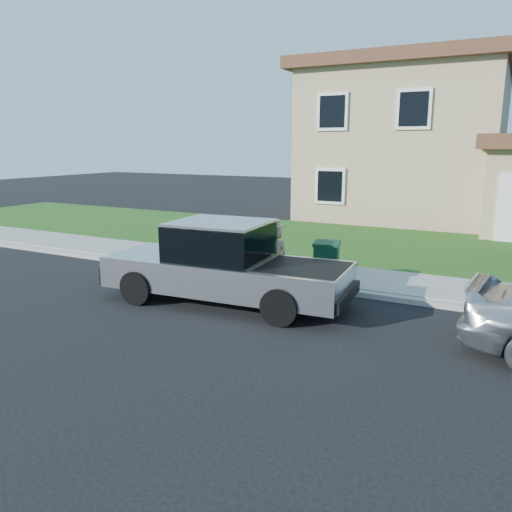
{
  "coord_description": "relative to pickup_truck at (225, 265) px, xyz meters",
  "views": [
    {
      "loc": [
        4.77,
        -7.57,
        3.29
      ],
      "look_at": [
        0.44,
        0.7,
        1.2
      ],
      "focal_mm": 35.0,
      "sensor_mm": 36.0,
      "label": 1
    }
  ],
  "objects": [
    {
      "name": "ground",
      "position": [
        0.52,
        -1.14,
        -0.81
      ],
      "size": [
        80.0,
        80.0,
        0.0
      ],
      "primitive_type": "plane",
      "color": "black",
      "rests_on": "ground"
    },
    {
      "name": "sidewalk",
      "position": [
        1.52,
        2.86,
        -0.74
      ],
      "size": [
        40.0,
        2.0,
        0.15
      ],
      "primitive_type": "cube",
      "color": "gray",
      "rests_on": "ground"
    },
    {
      "name": "curb",
      "position": [
        1.52,
        1.76,
        -0.75
      ],
      "size": [
        40.0,
        0.2,
        0.12
      ],
      "primitive_type": "cube",
      "color": "gray",
      "rests_on": "ground"
    },
    {
      "name": "pickup_truck",
      "position": [
        0.0,
        0.0,
        0.0
      ],
      "size": [
        5.41,
        2.2,
        1.74
      ],
      "rotation": [
        0.0,
        0.0,
        0.07
      ],
      "color": "black",
      "rests_on": "ground"
    },
    {
      "name": "trash_bin",
      "position": [
        1.55,
        1.96,
        -0.17
      ],
      "size": [
        0.73,
        0.8,
        0.97
      ],
      "rotation": [
        0.0,
        0.0,
        0.24
      ],
      "color": "#0E331E",
      "rests_on": "sidewalk"
    },
    {
      "name": "house",
      "position": [
        1.84,
        15.24,
        2.36
      ],
      "size": [
        14.0,
        11.3,
        6.85
      ],
      "color": "tan",
      "rests_on": "ground"
    },
    {
      "name": "woman",
      "position": [
        0.6,
        1.2,
        -0.03
      ],
      "size": [
        0.65,
        0.54,
        1.66
      ],
      "rotation": [
        0.0,
        0.0,
        3.54
      ],
      "color": "tan",
      "rests_on": "ground"
    },
    {
      "name": "lawn",
      "position": [
        1.52,
        7.36,
        -0.76
      ],
      "size": [
        40.0,
        7.0,
        0.1
      ],
      "primitive_type": "cube",
      "color": "#1B5117",
      "rests_on": "ground"
    }
  ]
}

